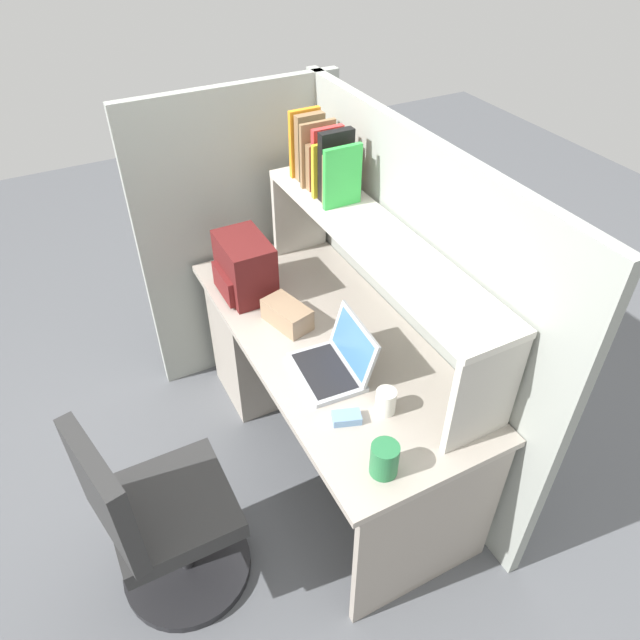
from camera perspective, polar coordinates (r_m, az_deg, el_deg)
name	(u,v)px	position (r m, az deg, el deg)	size (l,w,h in m)	color
ground_plane	(329,448)	(3.02, 0.86, -12.30)	(8.00, 8.00, 0.00)	#595B60
desk	(293,342)	(2.97, -2.62, -2.15)	(1.60, 0.70, 0.73)	#AAA093
cubicle_partition_rear	(406,305)	(2.62, 8.36, 1.48)	(1.84, 0.05, 1.55)	#939991
cubicle_partition_left	(244,239)	(3.08, -7.39, 7.84)	(0.05, 1.06, 1.55)	#939991
overhead_hutch	(376,257)	(2.36, 5.42, 6.15)	(1.44, 0.28, 0.45)	#BCB7AC
reference_books_on_shelf	(325,161)	(2.58, 0.45, 15.16)	(0.36, 0.18, 0.30)	orange
laptop	(336,362)	(2.31, 1.59, -4.05)	(0.33, 0.28, 0.22)	#B7BABF
backpack	(244,267)	(2.70, -7.37, 5.07)	(0.30, 0.23, 0.28)	#591919
computer_mouse	(347,418)	(2.16, 2.60, -9.43)	(0.06, 0.10, 0.03)	#7299C6
paper_cup	(386,401)	(2.18, 6.39, -7.84)	(0.08, 0.08, 0.10)	white
tissue_box	(287,314)	(2.54, -3.21, 0.54)	(0.22, 0.12, 0.10)	#9E7F60
snack_canister	(384,459)	(1.99, 6.26, -13.27)	(0.10, 0.10, 0.12)	#26723F
office_chair	(161,524)	(2.39, -15.18, -18.58)	(0.52, 0.53, 0.93)	black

